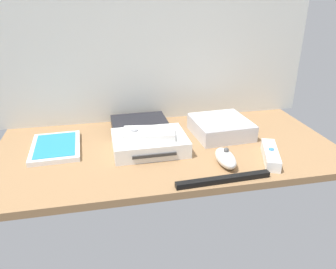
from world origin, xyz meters
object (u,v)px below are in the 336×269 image
remote_wand (270,155)px  remote_classic_pad (149,134)px  game_console (150,143)px  mini_computer (221,127)px  game_case (56,147)px  network_router (139,124)px  remote_nunchuk (226,158)px  sensor_bar (223,179)px

remote_wand → remote_classic_pad: (-31.63, 12.22, 3.90)cm
game_console → remote_wand: game_console is taller
mini_computer → game_case: (-50.78, -0.36, -1.88)cm
remote_wand → game_case: bearing=-176.9°
network_router → remote_classic_pad: bearing=-88.8°
mini_computer → remote_classic_pad: bearing=-164.4°
mini_computer → remote_nunchuk: size_ratio=1.79×
network_router → sensor_bar: size_ratio=0.76×
mini_computer → remote_wand: bearing=-68.7°
network_router → remote_nunchuk: remote_nunchuk is taller
game_console → network_router: (-1.04, 16.51, -0.50)cm
game_case → remote_wand: size_ratio=1.29×
game_console → remote_nunchuk: (18.24, -13.13, -0.16)cm
remote_wand → remote_nunchuk: (-13.11, -0.25, 0.53)cm
mini_computer → remote_classic_pad: (-24.21, -6.77, 2.77)cm
mini_computer → network_router: size_ratio=0.99×
game_case → remote_nunchuk: size_ratio=1.94×
remote_wand → sensor_bar: 18.51cm
mini_computer → remote_wand: (7.41, -18.98, -1.13)cm
remote_classic_pad → sensor_bar: 25.77cm
sensor_bar → network_router: bearing=110.4°
remote_nunchuk → network_router: bearing=121.7°
remote_classic_pad → remote_nunchuk: bearing=-25.6°
remote_nunchuk → sensor_bar: remote_nunchuk is taller
remote_wand → remote_classic_pad: 34.13cm
game_case → remote_wand: 61.11cm
remote_classic_pad → sensor_bar: size_ratio=0.64×
mini_computer → remote_wand: size_ratio=1.20×
game_console → sensor_bar: bearing=-55.6°
sensor_bar → remote_nunchuk: bearing=63.9°
mini_computer → game_console: bearing=-165.7°
mini_computer → remote_classic_pad: 25.29cm
mini_computer → remote_classic_pad: size_ratio=1.17×
network_router → sensor_bar: 40.77cm
network_router → sensor_bar: bearing=-68.5°
game_console → game_case: size_ratio=1.08×
game_console → game_case: game_console is taller
network_router → remote_classic_pad: remote_classic_pad is taller
game_console → remote_classic_pad: 3.29cm
remote_nunchuk → remote_classic_pad: 22.57cm
remote_wand → remote_nunchuk: bearing=-158.1°
remote_wand → remote_nunchuk: 13.12cm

